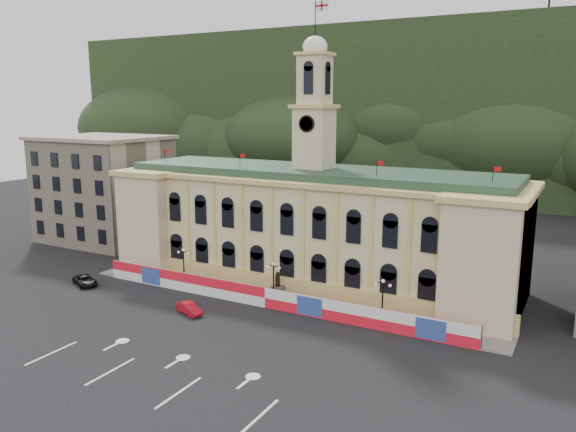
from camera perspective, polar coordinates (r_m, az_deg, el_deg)
The scene contains 13 objects.
ground at distance 57.37m, azimuth -10.28°, elevation -13.77°, with size 260.00×260.00×0.00m, color black.
lane_markings at distance 54.00m, azimuth -13.73°, elevation -15.59°, with size 26.00×10.00×0.02m, color white, non-canonical shape.
hill_ridge at distance 165.42m, azimuth 17.37°, elevation 9.24°, with size 230.00×80.00×64.00m.
city_hall at distance 77.11m, azimuth 2.48°, elevation -0.88°, with size 56.20×17.60×37.10m.
side_building_left at distance 105.20m, azimuth -18.17°, elevation 2.68°, with size 21.00×17.00×18.60m.
hoarding_fence at distance 68.27m, azimuth -2.25°, elevation -8.27°, with size 50.00×0.44×2.50m.
pavement at distance 70.87m, azimuth -1.15°, elevation -8.52°, with size 56.00×5.50×0.16m, color slate.
statue at distance 70.70m, azimuth -1.06°, elevation -7.62°, with size 1.40×1.40×3.72m.
lamp_left at distance 77.00m, azimuth -10.55°, elevation -4.75°, with size 1.96×0.44×5.15m.
lamp_center at distance 69.29m, azimuth -1.47°, elevation -6.38°, with size 1.96×0.44×5.15m.
lamp_right at distance 63.76m, azimuth 9.58°, elevation -8.14°, with size 1.96×0.44×5.15m.
red_sedan at distance 67.48m, azimuth -10.02°, elevation -9.22°, with size 4.25×2.68×1.32m, color #A90C1A.
black_suv at distance 81.24m, azimuth -19.92°, elevation -6.16°, with size 5.27×3.98×1.33m, color black.
Camera 1 is at (33.27, -39.99, 24.20)m, focal length 35.00 mm.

